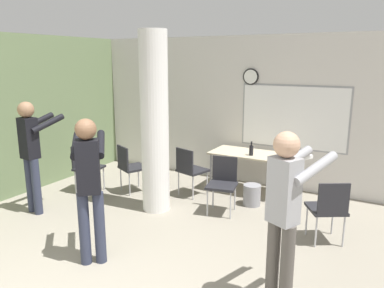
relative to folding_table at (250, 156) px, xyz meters
The scene contains 14 objects.
wall_left_accent 4.18m from the folding_table, 150.62° to the right, with size 0.12×7.00×2.80m.
wall_back 0.91m from the folding_table, 97.51° to the left, with size 8.00×0.15×2.80m.
support_pillar 1.97m from the folding_table, 124.22° to the right, with size 0.43×0.43×2.80m.
folding_table is the anchor object (origin of this frame).
bottle_on_table 0.22m from the folding_table, 66.16° to the right, with size 0.07×0.07×0.25m.
waste_bin 0.83m from the folding_table, 66.21° to the right, with size 0.29×0.29×0.35m.
chair_mid_room 2.11m from the folding_table, 41.35° to the right, with size 0.60×0.60×0.87m.
chair_near_pillar 2.17m from the folding_table, 150.01° to the right, with size 0.59×0.59×0.87m.
chair_table_left 1.12m from the folding_table, 139.41° to the right, with size 0.54×0.54×0.87m.
chair_by_left_wall 2.98m from the folding_table, 151.01° to the right, with size 0.51×0.51×0.87m.
chair_table_front 1.10m from the folding_table, 92.67° to the right, with size 0.52×0.52×0.87m.
person_watching_back 3.65m from the folding_table, 136.04° to the right, with size 0.45×0.67×1.76m.
person_playing_front 3.32m from the folding_table, 103.63° to the right, with size 0.65×0.68×1.74m.
person_playing_side 3.27m from the folding_table, 64.39° to the right, with size 0.58×0.73×1.75m.
Camera 1 is at (2.31, -1.69, 2.38)m, focal length 35.00 mm.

